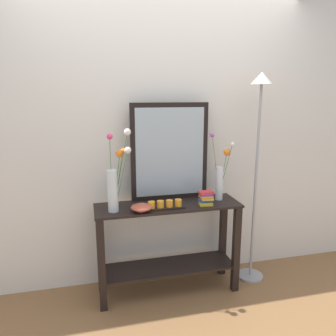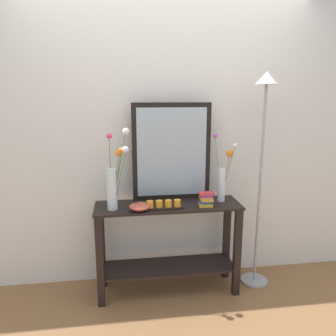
{
  "view_description": "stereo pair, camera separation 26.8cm",
  "coord_description": "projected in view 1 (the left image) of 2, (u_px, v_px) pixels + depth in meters",
  "views": [
    {
      "loc": [
        -0.63,
        -2.54,
        1.7
      ],
      "look_at": [
        0.0,
        0.0,
        1.11
      ],
      "focal_mm": 35.34,
      "sensor_mm": 36.0,
      "label": 1
    },
    {
      "loc": [
        -0.37,
        -2.59,
        1.7
      ],
      "look_at": [
        0.0,
        0.0,
        1.11
      ],
      "focal_mm": 35.34,
      "sensor_mm": 36.0,
      "label": 2
    }
  ],
  "objects": [
    {
      "name": "ground_plane",
      "position": [
        168.0,
        290.0,
        2.93
      ],
      "size": [
        7.0,
        6.0,
        0.02
      ],
      "primitive_type": "cube",
      "color": "brown"
    },
    {
      "name": "wall_back",
      "position": [
        160.0,
        134.0,
        2.92
      ],
      "size": [
        6.4,
        0.08,
        2.7
      ],
      "primitive_type": "cube",
      "color": "silver",
      "rests_on": "ground"
    },
    {
      "name": "console_table",
      "position": [
        168.0,
        239.0,
        2.82
      ],
      "size": [
        1.21,
        0.37,
        0.79
      ],
      "color": "black",
      "rests_on": "ground"
    },
    {
      "name": "mirror_leaning",
      "position": [
        170.0,
        152.0,
        2.82
      ],
      "size": [
        0.67,
        0.03,
        0.83
      ],
      "color": "black",
      "rests_on": "console_table"
    },
    {
      "name": "tall_vase_left",
      "position": [
        115.0,
        181.0,
        2.54
      ],
      "size": [
        0.19,
        0.17,
        0.65
      ],
      "color": "silver",
      "rests_on": "console_table"
    },
    {
      "name": "vase_right",
      "position": [
        221.0,
        175.0,
        2.84
      ],
      "size": [
        0.18,
        0.14,
        0.58
      ],
      "color": "silver",
      "rests_on": "console_table"
    },
    {
      "name": "candle_tray",
      "position": [
        165.0,
        205.0,
        2.65
      ],
      "size": [
        0.32,
        0.09,
        0.07
      ],
      "color": "black",
      "rests_on": "console_table"
    },
    {
      "name": "decorative_bowl",
      "position": [
        142.0,
        207.0,
        2.59
      ],
      "size": [
        0.17,
        0.17,
        0.06
      ],
      "color": "#B24C38",
      "rests_on": "console_table"
    },
    {
      "name": "book_stack",
      "position": [
        206.0,
        198.0,
        2.73
      ],
      "size": [
        0.13,
        0.1,
        0.12
      ],
      "color": "gold",
      "rests_on": "console_table"
    },
    {
      "name": "floor_lamp",
      "position": [
        258.0,
        145.0,
        2.86
      ],
      "size": [
        0.24,
        0.24,
        1.87
      ],
      "color": "#9E9EA3",
      "rests_on": "ground"
    }
  ]
}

